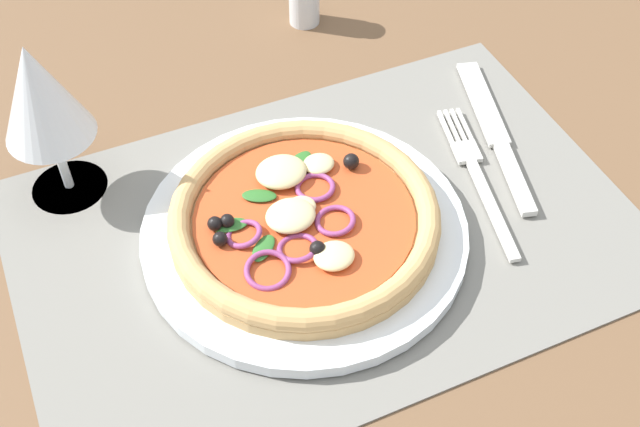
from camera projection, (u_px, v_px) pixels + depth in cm
name	position (u px, v px, depth cm)	size (l,w,h in cm)	color
ground_plane	(326.00, 241.00, 66.57)	(190.00, 140.00, 2.40)	brown
placemat	(327.00, 231.00, 65.52)	(49.57, 33.26, 0.40)	slate
plate	(305.00, 233.00, 64.34)	(26.14, 26.14, 1.17)	white
pizza	(304.00, 219.00, 63.09)	(21.48, 21.48, 2.64)	tan
fork	(475.00, 171.00, 69.46)	(5.48, 17.88, 0.44)	silver
knife	(495.00, 131.00, 72.75)	(7.03, 19.69, 0.62)	silver
wine_glass	(40.00, 98.00, 61.39)	(7.20, 7.20, 14.90)	silver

